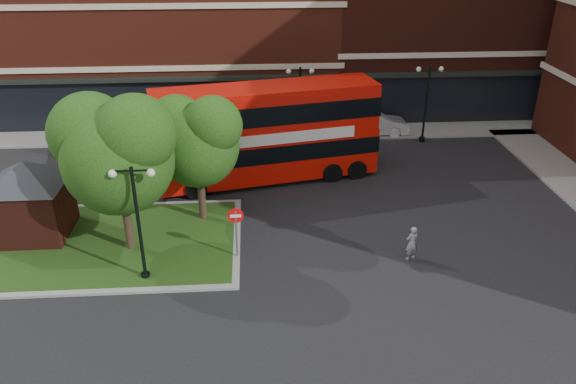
{
  "coord_description": "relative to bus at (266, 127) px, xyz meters",
  "views": [
    {
      "loc": [
        -0.99,
        -18.99,
        13.41
      ],
      "look_at": [
        0.54,
        3.74,
        2.0
      ],
      "focal_mm": 35.0,
      "sensor_mm": 36.0,
      "label": 1
    }
  ],
  "objects": [
    {
      "name": "bus",
      "position": [
        0.0,
        0.0,
        0.0
      ],
      "size": [
        12.4,
        5.2,
        4.62
      ],
      "rotation": [
        0.0,
        0.0,
        0.21
      ],
      "color": "red",
      "rests_on": "ground"
    },
    {
      "name": "tree_island_east",
      "position": [
        -3.32,
        -4.47,
        1.21
      ],
      "size": [
        4.46,
        3.9,
        6.29
      ],
      "color": "#2D2116",
      "rests_on": "ground"
    },
    {
      "name": "woman",
      "position": [
        5.9,
        -8.58,
        -2.24
      ],
      "size": [
        0.67,
        0.55,
        1.58
      ],
      "primitive_type": "imported",
      "rotation": [
        0.0,
        0.0,
        3.48
      ],
      "color": "gray",
      "rests_on": "ground"
    },
    {
      "name": "lamp_far_left",
      "position": [
        2.26,
        4.96,
        -0.2
      ],
      "size": [
        1.72,
        0.36,
        5.0
      ],
      "color": "black",
      "rests_on": "ground"
    },
    {
      "name": "lamp_island",
      "position": [
        -5.24,
        -9.34,
        -0.2
      ],
      "size": [
        1.72,
        0.36,
        5.0
      ],
      "color": "black",
      "rests_on": "ground"
    },
    {
      "name": "terrace_far_left",
      "position": [
        -7.74,
        14.46,
        3.97
      ],
      "size": [
        26.0,
        12.0,
        14.0
      ],
      "primitive_type": "cube",
      "color": "maroon",
      "rests_on": "ground"
    },
    {
      "name": "tree_island_west",
      "position": [
        -6.33,
        -6.96,
        1.76
      ],
      "size": [
        5.4,
        4.71,
        7.21
      ],
      "color": "#2D2116",
      "rests_on": "ground"
    },
    {
      "name": "kiosk",
      "position": [
        -10.74,
        -5.54,
        -0.71
      ],
      "size": [
        6.51,
        6.51,
        3.6
      ],
      "color": "#471911",
      "rests_on": "traffic_island"
    },
    {
      "name": "pavement_far",
      "position": [
        0.26,
        6.96,
        -2.97
      ],
      "size": [
        44.0,
        3.0,
        0.12
      ],
      "primitive_type": "cube",
      "color": "slate",
      "rests_on": "ground"
    },
    {
      "name": "no_entry_sign",
      "position": [
        -1.54,
        -8.04,
        -1.29
      ],
      "size": [
        0.67,
        0.08,
        2.44
      ],
      "rotation": [
        0.0,
        0.0,
        0.02
      ],
      "color": "slate",
      "rests_on": "ground"
    },
    {
      "name": "car_silver",
      "position": [
        0.4,
        5.81,
        -2.3
      ],
      "size": [
        4.28,
        1.77,
        1.45
      ],
      "primitive_type": "imported",
      "rotation": [
        0.0,
        0.0,
        1.56
      ],
      "color": "#B7BBBF",
      "rests_on": "ground"
    },
    {
      "name": "ground",
      "position": [
        0.26,
        -9.54,
        -3.03
      ],
      "size": [
        120.0,
        120.0,
        0.0
      ],
      "primitive_type": "plane",
      "color": "black",
      "rests_on": "ground"
    },
    {
      "name": "lamp_far_right",
      "position": [
        10.26,
        4.96,
        -0.2
      ],
      "size": [
        1.72,
        0.36,
        5.0
      ],
      "color": "black",
      "rests_on": "ground"
    },
    {
      "name": "car_white",
      "position": [
        7.28,
        6.46,
        -2.26
      ],
      "size": [
        4.69,
        1.67,
        1.54
      ],
      "primitive_type": "imported",
      "rotation": [
        0.0,
        0.0,
        1.56
      ],
      "color": "silver",
      "rests_on": "ground"
    },
    {
      "name": "traffic_island",
      "position": [
        -7.74,
        -6.54,
        -2.96
      ],
      "size": [
        12.6,
        7.6,
        0.15
      ],
      "color": "gray",
      "rests_on": "ground"
    }
  ]
}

